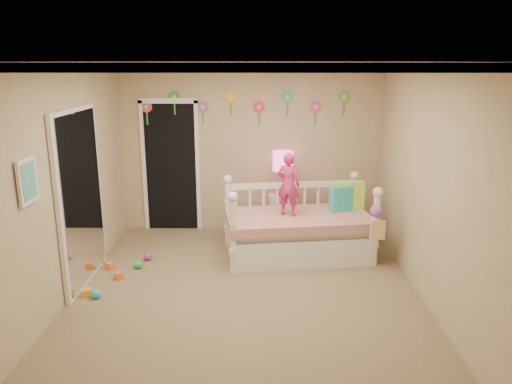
{
  "coord_description": "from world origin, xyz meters",
  "views": [
    {
      "loc": [
        0.18,
        -5.21,
        2.61
      ],
      "look_at": [
        0.1,
        0.6,
        1.05
      ],
      "focal_mm": 34.33,
      "sensor_mm": 36.0,
      "label": 1
    }
  ],
  "objects_px": {
    "nightstand": "(282,217)",
    "table_lamp": "(283,167)",
    "child": "(288,184)",
    "daybed": "(298,219)"
  },
  "relations": [
    {
      "from": "daybed",
      "to": "table_lamp",
      "type": "distance_m",
      "value": 0.94
    },
    {
      "from": "child",
      "to": "table_lamp",
      "type": "xyz_separation_m",
      "value": [
        -0.05,
        0.75,
        0.08
      ]
    },
    {
      "from": "nightstand",
      "to": "table_lamp",
      "type": "xyz_separation_m",
      "value": [
        -0.0,
        -0.0,
        0.77
      ]
    },
    {
      "from": "child",
      "to": "nightstand",
      "type": "height_order",
      "value": "child"
    },
    {
      "from": "daybed",
      "to": "table_lamp",
      "type": "bearing_deg",
      "value": 96.56
    },
    {
      "from": "child",
      "to": "table_lamp",
      "type": "distance_m",
      "value": 0.75
    },
    {
      "from": "daybed",
      "to": "nightstand",
      "type": "bearing_deg",
      "value": 96.56
    },
    {
      "from": "daybed",
      "to": "child",
      "type": "distance_m",
      "value": 0.51
    },
    {
      "from": "daybed",
      "to": "table_lamp",
      "type": "height_order",
      "value": "table_lamp"
    },
    {
      "from": "child",
      "to": "table_lamp",
      "type": "relative_size",
      "value": 1.27
    }
  ]
}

